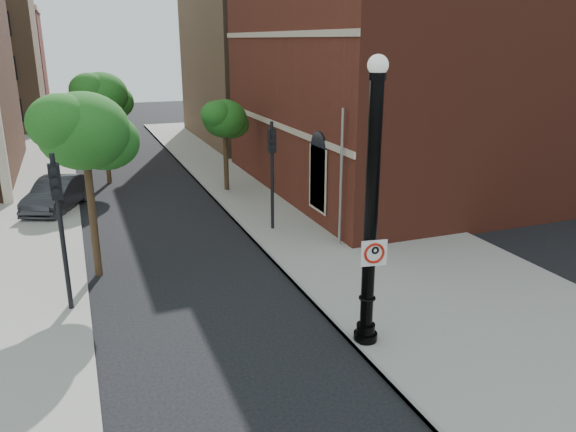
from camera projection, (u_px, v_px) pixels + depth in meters
name	position (u px, v px, depth m)	size (l,w,h in m)	color
ground	(280.00, 366.00, 13.09)	(120.00, 120.00, 0.00)	black
sidewalk_right	(330.00, 216.00, 24.03)	(8.00, 60.00, 0.12)	gray
curb_edge	(242.00, 226.00, 22.67)	(0.10, 60.00, 0.14)	gray
brick_wall_building	(474.00, 60.00, 29.15)	(22.30, 16.30, 12.50)	maroon
bg_building_tan_b	(339.00, 43.00, 43.17)	(22.00, 14.00, 14.00)	#836347
lamppost	(371.00, 221.00, 13.08)	(0.59, 0.59, 7.00)	black
no_parking_sign	(374.00, 253.00, 13.15)	(0.64, 0.14, 0.64)	white
parked_car	(57.00, 194.00, 24.95)	(1.54, 4.41, 1.45)	#29282D
traffic_signal_left	(59.00, 208.00, 14.79)	(0.31, 0.38, 4.51)	black
traffic_signal_right	(272.00, 159.00, 21.44)	(0.28, 0.36, 4.35)	black
utility_pole	(341.00, 180.00, 19.91)	(0.10, 0.10, 5.06)	#999999
street_tree_a	(85.00, 133.00, 16.84)	(3.24, 2.93, 5.84)	#322214
street_tree_b	(102.00, 96.00, 28.56)	(3.18, 2.88, 5.74)	#322214
street_tree_c	(225.00, 120.00, 27.06)	(2.53, 2.29, 4.56)	#322214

